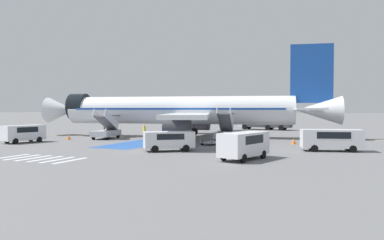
{
  "coord_description": "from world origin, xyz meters",
  "views": [
    {
      "loc": [
        23.37,
        -46.53,
        3.86
      ],
      "look_at": [
        4.19,
        -1.42,
        2.35
      ],
      "focal_mm": 35.0,
      "sensor_mm": 36.0,
      "label": 1
    }
  ],
  "objects_px": {
    "service_van_1": "(23,132)",
    "ground_crew_0": "(144,131)",
    "service_van_3": "(331,138)",
    "traffic_cone_0": "(69,137)",
    "boarding_stairs_forward": "(106,131)",
    "service_van_0": "(169,139)",
    "airliner": "(184,110)",
    "ground_crew_1": "(179,132)",
    "ground_crew_2": "(164,133)",
    "fuel_tanker": "(265,120)",
    "traffic_cone_1": "(245,141)",
    "traffic_cone_2": "(294,141)",
    "baggage_cart": "(213,142)",
    "boarding_stairs_aft": "(225,132)",
    "service_van_2": "(244,143)"
  },
  "relations": [
    {
      "from": "boarding_stairs_forward",
      "to": "service_van_0",
      "type": "distance_m",
      "value": 16.64
    },
    {
      "from": "service_van_0",
      "to": "traffic_cone_2",
      "type": "height_order",
      "value": "service_van_0"
    },
    {
      "from": "service_van_2",
      "to": "traffic_cone_0",
      "type": "xyz_separation_m",
      "value": [
        -24.82,
        9.22,
        -0.93
      ]
    },
    {
      "from": "service_van_0",
      "to": "service_van_2",
      "type": "relative_size",
      "value": 0.92
    },
    {
      "from": "airliner",
      "to": "boarding_stairs_aft",
      "type": "height_order",
      "value": "airliner"
    },
    {
      "from": "ground_crew_2",
      "to": "traffic_cone_0",
      "type": "bearing_deg",
      "value": -80.77
    },
    {
      "from": "service_van_2",
      "to": "traffic_cone_2",
      "type": "xyz_separation_m",
      "value": [
        1.71,
        14.2,
        -0.93
      ]
    },
    {
      "from": "airliner",
      "to": "boarding_stairs_aft",
      "type": "distance_m",
      "value": 7.96
    },
    {
      "from": "ground_crew_0",
      "to": "service_van_0",
      "type": "bearing_deg",
      "value": 163.2
    },
    {
      "from": "ground_crew_1",
      "to": "service_van_1",
      "type": "bearing_deg",
      "value": -152.29
    },
    {
      "from": "fuel_tanker",
      "to": "service_van_1",
      "type": "distance_m",
      "value": 41.39
    },
    {
      "from": "service_van_3",
      "to": "traffic_cone_0",
      "type": "distance_m",
      "value": 30.64
    },
    {
      "from": "service_van_3",
      "to": "traffic_cone_1",
      "type": "distance_m",
      "value": 10.06
    },
    {
      "from": "service_van_2",
      "to": "traffic_cone_0",
      "type": "height_order",
      "value": "service_van_2"
    },
    {
      "from": "service_van_0",
      "to": "ground_crew_1",
      "type": "distance_m",
      "value": 11.8
    },
    {
      "from": "airliner",
      "to": "ground_crew_2",
      "type": "height_order",
      "value": "airliner"
    },
    {
      "from": "baggage_cart",
      "to": "traffic_cone_2",
      "type": "xyz_separation_m",
      "value": [
        7.78,
        4.1,
        0.05
      ]
    },
    {
      "from": "traffic_cone_1",
      "to": "airliner",
      "type": "bearing_deg",
      "value": 149.99
    },
    {
      "from": "boarding_stairs_forward",
      "to": "ground_crew_0",
      "type": "relative_size",
      "value": 2.96
    },
    {
      "from": "service_van_2",
      "to": "baggage_cart",
      "type": "xyz_separation_m",
      "value": [
        -6.08,
        10.09,
        -0.98
      ]
    },
    {
      "from": "service_van_1",
      "to": "traffic_cone_2",
      "type": "xyz_separation_m",
      "value": [
        28.31,
        10.33,
        -0.88
      ]
    },
    {
      "from": "service_van_1",
      "to": "service_van_3",
      "type": "distance_m",
      "value": 32.73
    },
    {
      "from": "boarding_stairs_forward",
      "to": "service_van_0",
      "type": "xyz_separation_m",
      "value": [
        13.69,
        -9.47,
        0.12
      ]
    },
    {
      "from": "service_van_0",
      "to": "airliner",
      "type": "bearing_deg",
      "value": -17.26
    },
    {
      "from": "service_van_1",
      "to": "traffic_cone_1",
      "type": "relative_size",
      "value": 10.19
    },
    {
      "from": "airliner",
      "to": "ground_crew_1",
      "type": "bearing_deg",
      "value": -173.42
    },
    {
      "from": "service_van_1",
      "to": "traffic_cone_2",
      "type": "relative_size",
      "value": 7.87
    },
    {
      "from": "service_van_2",
      "to": "traffic_cone_1",
      "type": "height_order",
      "value": "service_van_2"
    },
    {
      "from": "boarding_stairs_forward",
      "to": "airliner",
      "type": "bearing_deg",
      "value": 25.66
    },
    {
      "from": "ground_crew_2",
      "to": "traffic_cone_2",
      "type": "xyz_separation_m",
      "value": [
        14.71,
        2.26,
        -0.62
      ]
    },
    {
      "from": "service_van_3",
      "to": "traffic_cone_1",
      "type": "height_order",
      "value": "service_van_3"
    },
    {
      "from": "airliner",
      "to": "ground_crew_2",
      "type": "xyz_separation_m",
      "value": [
        0.31,
        -6.48,
        -2.68
      ]
    },
    {
      "from": "traffic_cone_1",
      "to": "traffic_cone_2",
      "type": "distance_m",
      "value": 5.25
    },
    {
      "from": "service_van_3",
      "to": "ground_crew_0",
      "type": "bearing_deg",
      "value": 62.95
    },
    {
      "from": "traffic_cone_1",
      "to": "ground_crew_1",
      "type": "bearing_deg",
      "value": 171.85
    },
    {
      "from": "ground_crew_0",
      "to": "traffic_cone_2",
      "type": "distance_m",
      "value": 18.03
    },
    {
      "from": "baggage_cart",
      "to": "traffic_cone_1",
      "type": "relative_size",
      "value": 6.28
    },
    {
      "from": "traffic_cone_2",
      "to": "traffic_cone_1",
      "type": "bearing_deg",
      "value": -162.82
    },
    {
      "from": "service_van_2",
      "to": "traffic_cone_0",
      "type": "relative_size",
      "value": 8.23
    },
    {
      "from": "boarding_stairs_aft",
      "to": "ground_crew_2",
      "type": "xyz_separation_m",
      "value": [
        -6.56,
        -3.4,
        -0.08
      ]
    },
    {
      "from": "boarding_stairs_aft",
      "to": "boarding_stairs_forward",
      "type": "bearing_deg",
      "value": 180.0
    },
    {
      "from": "baggage_cart",
      "to": "ground_crew_0",
      "type": "relative_size",
      "value": 1.6
    },
    {
      "from": "ground_crew_1",
      "to": "baggage_cart",
      "type": "bearing_deg",
      "value": -39.67
    },
    {
      "from": "service_van_2",
      "to": "ground_crew_0",
      "type": "xyz_separation_m",
      "value": [
        -16.27,
        13.02,
        -0.15
      ]
    },
    {
      "from": "service_van_1",
      "to": "traffic_cone_2",
      "type": "distance_m",
      "value": 30.15
    },
    {
      "from": "fuel_tanker",
      "to": "ground_crew_0",
      "type": "bearing_deg",
      "value": 165.23
    },
    {
      "from": "boarding_stairs_forward",
      "to": "service_van_3",
      "type": "xyz_separation_m",
      "value": [
        27.21,
        -3.78,
        0.22
      ]
    },
    {
      "from": "service_van_0",
      "to": "baggage_cart",
      "type": "bearing_deg",
      "value": -49.62
    },
    {
      "from": "traffic_cone_2",
      "to": "boarding_stairs_aft",
      "type": "bearing_deg",
      "value": 172.07
    },
    {
      "from": "service_van_1",
      "to": "ground_crew_0",
      "type": "distance_m",
      "value": 13.8
    }
  ]
}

